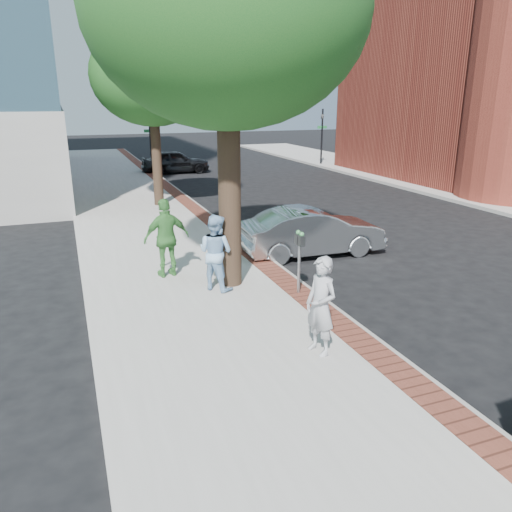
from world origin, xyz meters
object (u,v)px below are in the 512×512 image
parking_meter (300,249)px  person_officer (216,252)px  bg_car (175,161)px  person_gray (321,306)px  sedan_silver (312,232)px  person_green (167,238)px

parking_meter → person_officer: bearing=150.9°
person_officer → bg_car: (3.40, 20.42, -0.33)m
person_gray → person_officer: 3.74m
person_gray → sedan_silver: person_gray is taller
parking_meter → bg_car: parking_meter is taller
person_gray → person_green: bearing=-176.7°
bg_car → sedan_silver: bearing=-176.0°
person_gray → person_green: 5.22m
person_officer → bg_car: 20.71m
parking_meter → person_green: (-2.57, 2.23, -0.07)m
bg_car → person_officer: bearing=174.1°
parking_meter → person_green: 3.41m
person_officer → person_green: person_green is taller
person_officer → sedan_silver: bearing=-98.7°
person_gray → parking_meter: bearing=146.3°
person_green → parking_meter: bearing=130.9°
person_officer → person_green: 1.57m
bg_car → person_gray: bearing=177.4°
person_gray → person_officer: person_officer is taller
person_gray → sedan_silver: bearing=138.8°
parking_meter → person_officer: (-1.69, 0.94, -0.16)m
sedan_silver → person_gray: bearing=157.2°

